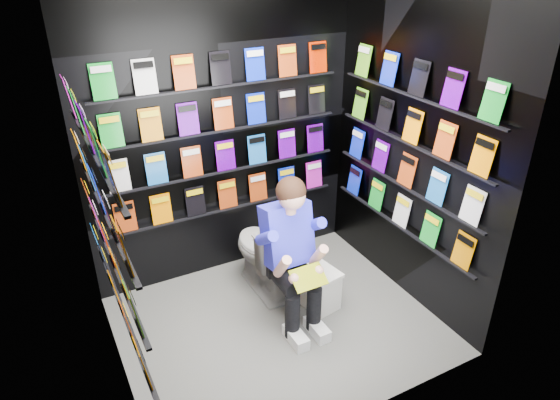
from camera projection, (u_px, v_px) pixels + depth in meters
floor at (278, 325)px, 4.02m from camera, size 2.40×2.40×0.00m
wall_back at (223, 134)px, 4.21m from camera, size 2.40×0.04×2.60m
wall_front at (365, 249)px, 2.64m from camera, size 2.40×0.04×2.60m
wall_left at (97, 219)px, 2.92m from camera, size 0.04×2.00×2.60m
wall_right at (413, 149)px, 3.92m from camera, size 0.04×2.00×2.60m
comics_back at (224, 135)px, 4.18m from camera, size 2.10×0.06×1.37m
comics_left at (102, 217)px, 2.93m from camera, size 0.06×1.70×1.37m
comics_right at (410, 149)px, 3.90m from camera, size 0.06×1.70×1.37m
toilet at (265, 253)px, 4.29m from camera, size 0.42×0.75×0.73m
longbox at (314, 286)px, 4.21m from camera, size 0.30×0.46×0.32m
longbox_lid at (315, 269)px, 4.13m from camera, size 0.33×0.49×0.03m
reader at (286, 234)px, 3.81m from camera, size 0.50×0.73×1.35m
held_comic at (309, 277)px, 3.62m from camera, size 0.26×0.15×0.11m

